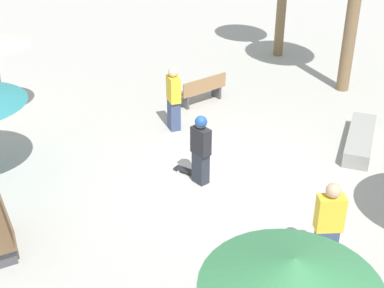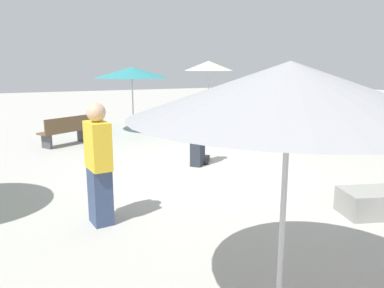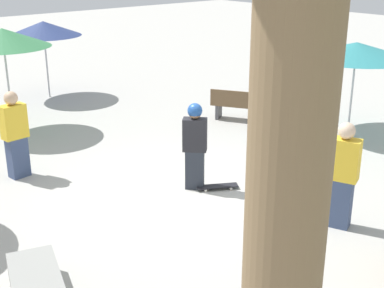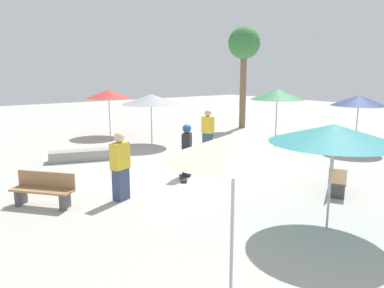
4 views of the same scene
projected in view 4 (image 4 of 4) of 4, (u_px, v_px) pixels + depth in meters
name	position (u px, v px, depth m)	size (l,w,h in m)	color
ground_plane	(178.00, 173.00, 12.48)	(60.00, 60.00, 0.00)	#B2AFA8
skater_main	(187.00, 148.00, 11.91)	(0.50, 0.49, 1.69)	#282D38
skateboard	(183.00, 178.00, 11.65)	(0.58, 0.79, 0.07)	black
concrete_ledge	(84.00, 155.00, 14.17)	(2.58, 1.37, 0.39)	gray
bench_near	(336.00, 177.00, 10.47)	(1.61, 1.18, 0.85)	#47474C
bench_far	(43.00, 190.00, 9.32)	(1.36, 1.51, 0.85)	#47474C
shade_umbrella_navy	(359.00, 100.00, 15.61)	(2.25, 2.25, 2.34)	#B7B7BC
shade_umbrella_cream	(234.00, 146.00, 5.18)	(1.94, 1.94, 2.50)	#B7B7BC
shade_umbrella_teal	(334.00, 134.00, 7.62)	(2.61, 2.61, 2.27)	#B7B7BC
shade_umbrella_red	(109.00, 94.00, 19.19)	(2.34, 2.34, 2.37)	#B7B7BC
shade_umbrella_grey	(151.00, 99.00, 16.82)	(2.63, 2.63, 2.31)	#B7B7BC
shade_umbrella_green	(277.00, 94.00, 15.89)	(2.28, 2.28, 2.59)	#B7B7BC
palm_tree_far_back	(244.00, 47.00, 21.52)	(1.84, 1.84, 5.84)	brown
bystander_watching	(120.00, 166.00, 9.70)	(0.56, 0.43, 1.81)	#38476B
bystander_far	(208.00, 132.00, 15.36)	(0.31, 0.51, 1.78)	#38476B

